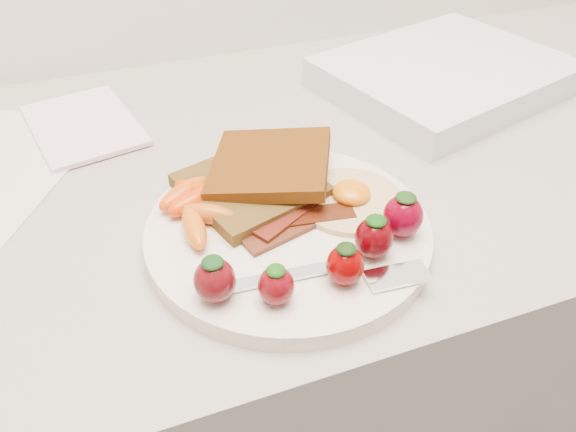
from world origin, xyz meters
name	(u,v)px	position (x,y,z in m)	size (l,w,h in m)	color
counter	(271,384)	(0.00, 1.70, 0.45)	(2.00, 0.60, 0.90)	gray
plate	(288,231)	(-0.02, 1.56, 0.91)	(0.27, 0.27, 0.02)	white
toast_lower	(250,187)	(-0.04, 1.62, 0.93)	(0.12, 0.12, 0.01)	black
toast_upper	(270,164)	(-0.01, 1.63, 0.94)	(0.12, 0.12, 0.01)	black
fried_egg	(351,198)	(0.05, 1.57, 0.92)	(0.13, 0.13, 0.02)	beige
bacon_strips	(296,219)	(-0.01, 1.56, 0.92)	(0.12, 0.08, 0.01)	#4E180F
baby_carrots	(195,205)	(-0.10, 1.60, 0.93)	(0.08, 0.11, 0.02)	#E43C06
strawberries	(332,251)	(-0.01, 1.49, 0.94)	(0.22, 0.07, 0.04)	#57090E
fork	(336,276)	(-0.01, 1.48, 0.92)	(0.18, 0.06, 0.00)	white
notepad	(83,125)	(-0.19, 1.84, 0.91)	(0.12, 0.17, 0.01)	#F7D1DA
appliance	(444,75)	(0.29, 1.78, 0.92)	(0.31, 0.25, 0.04)	silver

